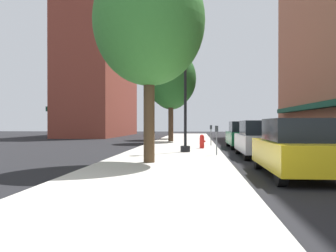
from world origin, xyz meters
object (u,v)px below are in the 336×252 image
parking_meter_near (217,136)px  car_green (243,135)px  lamppost (185,90)px  tree_near (171,86)px  parking_meter_far (211,133)px  tree_mid (171,79)px  tree_far (149,22)px  fire_hydrant (202,141)px  car_silver (259,139)px  car_yellow (296,149)px

parking_meter_near → car_green: bearing=72.7°
lamppost → tree_near: size_ratio=0.81×
lamppost → tree_near: tree_near is taller
parking_meter_near → parking_meter_far: same height
tree_mid → tree_far: tree_far is taller
fire_hydrant → tree_far: size_ratio=0.11×
parking_meter_far → car_green: car_green is taller
parking_meter_near → lamppost: bearing=131.8°
car_green → car_silver: bearing=-90.4°
parking_meter_near → parking_meter_far: size_ratio=1.00×
parking_meter_near → tree_mid: size_ratio=0.18×
parking_meter_far → tree_near: 12.19m
car_yellow → car_silver: 5.95m
fire_hydrant → parking_meter_near: bearing=-81.9°
fire_hydrant → car_silver: (2.55, -3.83, 0.29)m
tree_far → car_yellow: 6.72m
fire_hydrant → car_silver: 4.61m
fire_hydrant → parking_meter_far: size_ratio=0.60×
lamppost → car_green: lamppost is taller
lamppost → car_yellow: (3.40, -7.14, -2.39)m
parking_meter_near → car_silver: 2.00m
tree_near → tree_far: (0.80, -20.94, 0.07)m
tree_near → tree_far: bearing=-87.8°
tree_mid → car_silver: bearing=-67.0°
car_yellow → parking_meter_far: bearing=99.9°
tree_far → tree_mid: bearing=91.5°
parking_meter_near → parking_meter_far: bearing=90.0°
parking_meter_near → parking_meter_far: 6.83m
tree_mid → car_green: (4.94, -5.80, -4.27)m
tree_mid → parking_meter_near: bearing=-76.1°
lamppost → tree_mid: bearing=98.4°
fire_hydrant → car_yellow: car_yellow is taller
tree_far → car_green: tree_far is taller
fire_hydrant → car_silver: car_silver is taller
parking_meter_far → tree_near: tree_near is taller
car_green → lamppost: bearing=-126.7°
lamppost → fire_hydrant: 3.86m
tree_near → car_yellow: (5.34, -23.27, -4.32)m
parking_meter_near → tree_mid: 13.09m
tree_mid → car_silver: size_ratio=1.70×
car_yellow → car_green: 11.77m
car_yellow → car_silver: (0.00, 5.95, 0.00)m
parking_meter_near → car_yellow: (1.95, -5.51, -0.14)m
fire_hydrant → car_green: (2.55, 1.99, 0.29)m
car_green → car_yellow: bearing=-90.4°
lamppost → parking_meter_far: (1.45, 5.20, -2.25)m
lamppost → car_green: (3.40, 4.63, -2.39)m
car_silver → car_green: same height
parking_meter_near → tree_far: 5.90m
car_yellow → lamppost: bearing=116.4°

